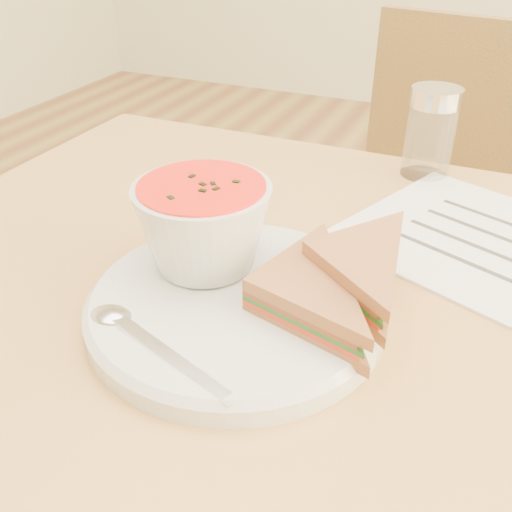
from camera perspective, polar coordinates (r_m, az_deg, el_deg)
The scene contains 7 objects.
chair_far at distance 1.13m, azimuth 15.12°, elevation -2.09°, with size 0.39×0.39×0.88m, color brown, non-canonical shape.
plate at distance 0.49m, azimuth -2.02°, elevation -5.03°, with size 0.25×0.25×0.02m, color silver, non-canonical shape.
soup_bowl at distance 0.50m, azimuth -5.24°, elevation 2.62°, with size 0.12×0.12×0.08m, color silver, non-canonical shape.
sandwich_half_a at distance 0.46m, azimuth -1.38°, elevation -4.15°, with size 0.12×0.12×0.04m, color #A36A39, non-canonical shape.
sandwich_half_b at distance 0.48m, azimuth 4.56°, elevation -0.25°, with size 0.11×0.11×0.03m, color #A36A39, non-canonical shape.
spoon at distance 0.44m, azimuth -10.24°, elevation -8.79°, with size 0.18×0.04×0.01m, color silver, non-canonical shape.
condiment_shaker at distance 0.76m, azimuth 17.04°, elevation 11.69°, with size 0.06×0.06×0.11m, color silver, non-canonical shape.
Camera 1 is at (0.08, -0.41, 1.06)m, focal length 40.00 mm.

